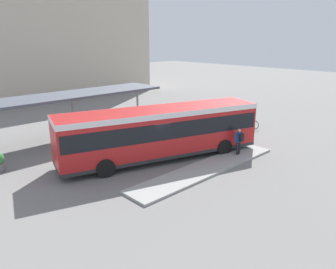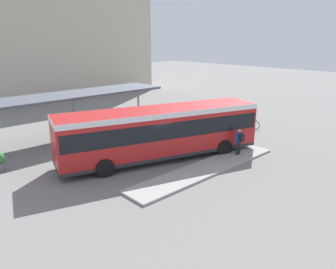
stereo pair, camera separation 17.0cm
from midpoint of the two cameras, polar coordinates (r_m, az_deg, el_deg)
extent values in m
plane|color=slate|center=(19.66, -1.03, -4.16)|extent=(120.00, 120.00, 0.00)
cube|color=#9E9E99|center=(18.19, 6.96, -5.85)|extent=(10.34, 1.80, 0.12)
cube|color=red|center=(19.13, -1.06, 0.59)|extent=(12.19, 5.94, 2.69)
cube|color=white|center=(18.83, -1.07, 4.08)|extent=(12.21, 5.97, 0.30)
cube|color=black|center=(19.04, -1.06, 1.52)|extent=(11.97, 5.90, 0.94)
cube|color=black|center=(22.14, 13.13, 3.24)|extent=(0.76, 2.22, 1.03)
cube|color=#28282B|center=(19.50, -1.04, -2.93)|extent=(12.20, 5.95, 0.20)
cylinder|color=black|center=(22.19, 6.38, -0.46)|extent=(1.03, 0.56, 0.99)
cylinder|color=black|center=(20.30, 9.98, -2.25)|extent=(1.03, 0.56, 0.99)
cylinder|color=black|center=(19.44, -12.56, -3.26)|extent=(1.03, 0.56, 0.99)
cylinder|color=black|center=(17.25, -10.64, -5.73)|extent=(1.03, 0.56, 0.99)
cylinder|color=#232328|center=(20.25, 12.21, -2.39)|extent=(0.15, 0.15, 0.78)
cylinder|color=#232328|center=(20.38, 12.53, -2.29)|extent=(0.15, 0.15, 0.78)
cube|color=#194799|center=(20.11, 12.49, -0.51)|extent=(0.41, 0.25, 0.58)
cube|color=black|center=(19.98, 12.93, -0.56)|extent=(0.31, 0.22, 0.44)
sphere|color=tan|center=(20.00, 12.56, 0.64)|extent=(0.21, 0.21, 0.21)
torus|color=black|center=(26.65, 15.24, 1.58)|extent=(0.09, 0.67, 0.67)
torus|color=black|center=(27.16, 13.69, 1.97)|extent=(0.09, 0.67, 0.67)
cylinder|color=black|center=(26.85, 14.49, 2.23)|extent=(0.08, 0.71, 0.04)
cylinder|color=black|center=(26.95, 14.21, 2.19)|extent=(0.04, 0.04, 0.33)
cube|color=black|center=(26.91, 14.23, 2.52)|extent=(0.08, 0.18, 0.04)
cylinder|color=black|center=(26.63, 15.13, 2.24)|extent=(0.48, 0.06, 0.03)
torus|color=black|center=(27.21, 14.32, 2.00)|extent=(0.10, 0.72, 0.72)
torus|color=black|center=(27.79, 12.73, 2.41)|extent=(0.10, 0.72, 0.72)
cylinder|color=gold|center=(27.44, 13.55, 2.68)|extent=(0.09, 0.76, 0.04)
cylinder|color=gold|center=(27.56, 13.26, 2.64)|extent=(0.04, 0.04, 0.35)
cube|color=black|center=(27.52, 13.28, 2.99)|extent=(0.08, 0.18, 0.04)
cylinder|color=gold|center=(27.19, 14.21, 2.70)|extent=(0.48, 0.07, 0.03)
torus|color=black|center=(28.14, 11.54, 2.61)|extent=(0.05, 0.67, 0.67)
torus|color=black|center=(27.65, 13.05, 2.27)|extent=(0.05, 0.67, 0.67)
cylinder|color=red|center=(27.84, 12.32, 2.87)|extent=(0.04, 0.70, 0.04)
cylinder|color=red|center=(27.77, 12.59, 2.70)|extent=(0.04, 0.04, 0.33)
cube|color=black|center=(27.73, 12.61, 3.03)|extent=(0.07, 0.18, 0.04)
cylinder|color=red|center=(28.02, 11.72, 3.16)|extent=(0.48, 0.03, 0.03)
torus|color=black|center=(28.33, 10.03, 2.78)|extent=(0.11, 0.67, 0.67)
torus|color=black|center=(27.89, 11.60, 2.48)|extent=(0.11, 0.67, 0.67)
cylinder|color=#287F3D|center=(28.06, 10.84, 3.06)|extent=(0.10, 0.70, 0.04)
cylinder|color=#287F3D|center=(27.99, 11.11, 2.90)|extent=(0.04, 0.04, 0.33)
cube|color=black|center=(27.95, 11.13, 3.23)|extent=(0.09, 0.19, 0.04)
cylinder|color=#287F3D|center=(28.22, 10.22, 3.34)|extent=(0.48, 0.08, 0.03)
cube|color=#4C515B|center=(23.86, -16.21, 6.63)|extent=(13.72, 3.27, 0.18)
cylinder|color=gray|center=(27.24, -4.99, 4.97)|extent=(0.16, 0.16, 3.02)
cylinder|color=gray|center=(24.17, -15.91, 2.90)|extent=(0.16, 0.16, 3.02)
cube|color=#BCB29E|center=(43.85, -20.16, 14.73)|extent=(22.78, 12.13, 12.58)
camera|label=1|loc=(0.09, -89.75, 0.07)|focal=35.00mm
camera|label=2|loc=(0.09, 90.25, -0.07)|focal=35.00mm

